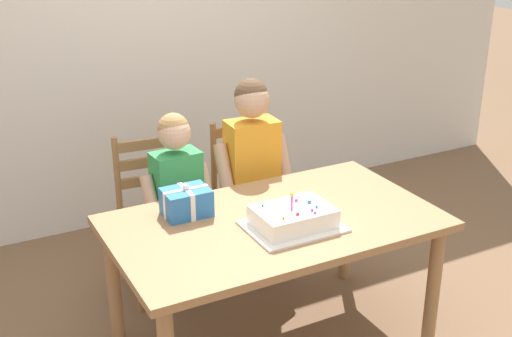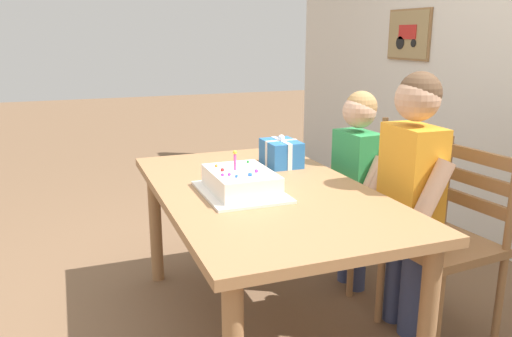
% 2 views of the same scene
% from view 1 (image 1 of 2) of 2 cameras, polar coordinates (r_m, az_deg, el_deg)
% --- Properties ---
extents(back_wall, '(6.40, 0.11, 2.60)m').
position_cam_1_polar(back_wall, '(4.67, -9.55, 10.97)').
color(back_wall, silver).
rests_on(back_wall, ground).
extents(dining_table, '(1.59, 0.92, 0.72)m').
position_cam_1_polar(dining_table, '(3.30, 1.55, -5.69)').
color(dining_table, '#9E7047').
rests_on(dining_table, ground).
extents(birthday_cake, '(0.44, 0.34, 0.19)m').
position_cam_1_polar(birthday_cake, '(3.17, 3.17, -4.25)').
color(birthday_cake, white).
rests_on(birthday_cake, dining_table).
extents(gift_box_red_large, '(0.23, 0.18, 0.17)m').
position_cam_1_polar(gift_box_red_large, '(3.30, -5.95, -2.86)').
color(gift_box_red_large, '#286BB7').
rests_on(gift_box_red_large, dining_table).
extents(chair_left, '(0.45, 0.45, 0.92)m').
position_cam_1_polar(chair_left, '(3.94, -8.32, -3.87)').
color(chair_left, '#996B42').
rests_on(chair_left, ground).
extents(chair_right, '(0.46, 0.46, 0.92)m').
position_cam_1_polar(chair_right, '(4.16, -0.27, -2.16)').
color(chair_right, '#996B42').
rests_on(chair_right, ground).
extents(child_older, '(0.46, 0.26, 1.25)m').
position_cam_1_polar(child_older, '(3.86, -0.33, 0.58)').
color(child_older, '#38426B').
rests_on(child_older, ground).
extents(child_younger, '(0.41, 0.24, 1.12)m').
position_cam_1_polar(child_younger, '(3.72, -6.73, -1.81)').
color(child_younger, '#38426B').
rests_on(child_younger, ground).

